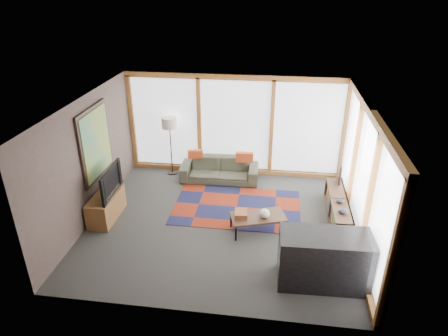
# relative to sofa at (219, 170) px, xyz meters

# --- Properties ---
(ground) EXTENTS (5.50, 5.50, 0.00)m
(ground) POSITION_rel_sofa_xyz_m (0.33, -1.95, -0.28)
(ground) COLOR #292927
(ground) RESTS_ON ground
(room_envelope) EXTENTS (5.52, 5.02, 2.62)m
(room_envelope) POSITION_rel_sofa_xyz_m (0.82, -1.39, 1.26)
(room_envelope) COLOR #453732
(room_envelope) RESTS_ON ground
(rug) EXTENTS (2.82, 1.81, 0.01)m
(rug) POSITION_rel_sofa_xyz_m (0.58, -1.28, -0.28)
(rug) COLOR maroon
(rug) RESTS_ON ground
(sofa) EXTENTS (1.97, 0.82, 0.57)m
(sofa) POSITION_rel_sofa_xyz_m (0.00, 0.00, 0.00)
(sofa) COLOR #323526
(sofa) RESTS_ON ground
(pillow_left) EXTENTS (0.40, 0.20, 0.21)m
(pillow_left) POSITION_rel_sofa_xyz_m (-0.62, 0.01, 0.39)
(pillow_left) COLOR #B1411A
(pillow_left) RESTS_ON sofa
(pillow_right) EXTENTS (0.43, 0.14, 0.24)m
(pillow_right) POSITION_rel_sofa_xyz_m (0.63, -0.04, 0.40)
(pillow_right) COLOR #B1411A
(pillow_right) RESTS_ON sofa
(floor_lamp) EXTENTS (0.39, 0.39, 1.54)m
(floor_lamp) POSITION_rel_sofa_xyz_m (-1.29, 0.21, 0.49)
(floor_lamp) COLOR #2F2019
(floor_lamp) RESTS_ON ground
(coffee_table) EXTENTS (1.21, 0.86, 0.36)m
(coffee_table) POSITION_rel_sofa_xyz_m (1.10, -2.14, -0.10)
(coffee_table) COLOR #321F13
(coffee_table) RESTS_ON ground
(book_stack) EXTENTS (0.27, 0.33, 0.10)m
(book_stack) POSITION_rel_sofa_xyz_m (0.76, -2.18, 0.13)
(book_stack) COLOR brown
(book_stack) RESTS_ON coffee_table
(vase) EXTENTS (0.22, 0.22, 0.19)m
(vase) POSITION_rel_sofa_xyz_m (1.23, -2.18, 0.17)
(vase) COLOR beige
(vase) RESTS_ON coffee_table
(bookshelf) EXTENTS (0.36, 1.99, 0.50)m
(bookshelf) POSITION_rel_sofa_xyz_m (2.76, -1.44, -0.04)
(bookshelf) COLOR #321F13
(bookshelf) RESTS_ON ground
(bowl_a) EXTENTS (0.20, 0.20, 0.09)m
(bowl_a) POSITION_rel_sofa_xyz_m (2.76, -2.02, 0.26)
(bowl_a) COLOR black
(bowl_a) RESTS_ON bookshelf
(bowl_b) EXTENTS (0.18, 0.18, 0.08)m
(bowl_b) POSITION_rel_sofa_xyz_m (2.75, -1.61, 0.25)
(bowl_b) COLOR black
(bowl_b) RESTS_ON bookshelf
(shelf_picture) EXTENTS (0.07, 0.34, 0.44)m
(shelf_picture) POSITION_rel_sofa_xyz_m (2.83, -0.69, 0.44)
(shelf_picture) COLOR black
(shelf_picture) RESTS_ON bookshelf
(tv_console) EXTENTS (0.46, 1.10, 0.55)m
(tv_console) POSITION_rel_sofa_xyz_m (-2.14, -2.07, -0.01)
(tv_console) COLOR brown
(tv_console) RESTS_ON ground
(television) EXTENTS (0.17, 1.07, 0.61)m
(television) POSITION_rel_sofa_xyz_m (-2.08, -2.02, 0.57)
(television) COLOR black
(television) RESTS_ON tv_console
(bar_counter) EXTENTS (1.51, 0.75, 0.95)m
(bar_counter) POSITION_rel_sofa_xyz_m (2.27, -3.49, 0.19)
(bar_counter) COLOR black
(bar_counter) RESTS_ON ground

